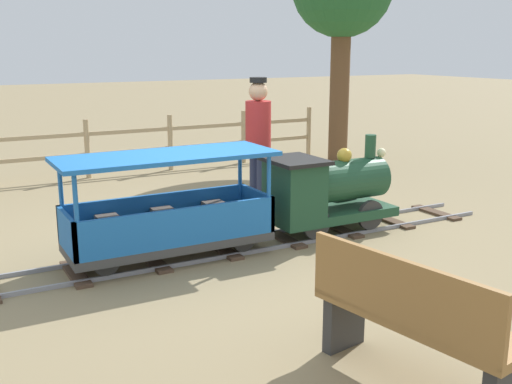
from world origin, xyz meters
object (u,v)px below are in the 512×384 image
(conductor_person, at_px, (258,135))
(park_bench, at_px, (411,320))
(passenger_car, at_px, (169,216))
(locomotive, at_px, (325,189))

(conductor_person, distance_m, park_bench, 3.98)
(passenger_car, relative_size, conductor_person, 1.23)
(passenger_car, distance_m, park_bench, 2.80)
(locomotive, relative_size, conductor_person, 0.89)
(conductor_person, height_order, park_bench, conductor_person)
(locomotive, relative_size, passenger_car, 0.72)
(locomotive, xyz_separation_m, park_bench, (2.76, -1.32, -0.07))
(passenger_car, distance_m, conductor_person, 1.91)
(locomotive, height_order, passenger_car, locomotive)
(passenger_car, bearing_deg, conductor_person, 124.34)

